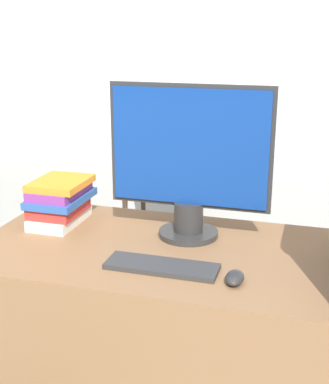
{
  "coord_description": "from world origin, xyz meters",
  "views": [
    {
      "loc": [
        0.5,
        -1.25,
        1.48
      ],
      "look_at": [
        0.04,
        0.31,
        0.97
      ],
      "focal_mm": 50.0,
      "sensor_mm": 36.0,
      "label": 1
    }
  ],
  "objects": [
    {
      "name": "book_stack",
      "position": [
        -0.42,
        0.46,
        0.85
      ],
      "size": [
        0.19,
        0.27,
        0.17
      ],
      "color": "silver",
      "rests_on": "desk"
    },
    {
      "name": "keyboard",
      "position": [
        0.07,
        0.19,
        0.77
      ],
      "size": [
        0.35,
        0.11,
        0.02
      ],
      "color": "#2D2D2D",
      "rests_on": "desk"
    },
    {
      "name": "wall_back",
      "position": [
        0.0,
        5.1,
        1.4
      ],
      "size": [
        12.0,
        0.06,
        2.8
      ],
      "color": "silver",
      "rests_on": "ground_plane"
    },
    {
      "name": "monitor",
      "position": [
        0.08,
        0.47,
        1.03
      ],
      "size": [
        0.57,
        0.21,
        0.54
      ],
      "color": "#282828",
      "rests_on": "desk"
    },
    {
      "name": "mouse",
      "position": [
        0.3,
        0.16,
        0.78
      ],
      "size": [
        0.05,
        0.09,
        0.03
      ],
      "color": "#262626",
      "rests_on": "desk"
    },
    {
      "name": "desk",
      "position": [
        0.0,
        0.34,
        0.38
      ],
      "size": [
        1.22,
        0.69,
        0.76
      ],
      "color": "brown",
      "rests_on": "ground_plane"
    },
    {
      "name": "far_chair",
      "position": [
        -0.53,
        2.22,
        0.48
      ],
      "size": [
        0.44,
        0.44,
        0.89
      ],
      "rotation": [
        0.0,
        0.0,
        0.96
      ],
      "color": "#38281E",
      "rests_on": "ground_plane"
    }
  ]
}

